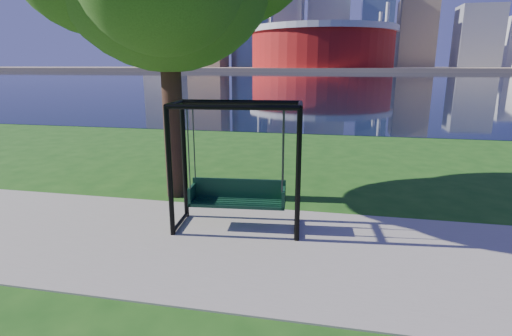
# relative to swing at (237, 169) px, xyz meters

# --- Properties ---
(ground) EXTENTS (900.00, 900.00, 0.00)m
(ground) POSITION_rel_swing_xyz_m (0.60, -0.33, -1.22)
(ground) COLOR #1E5114
(ground) RESTS_ON ground
(path) EXTENTS (120.00, 4.00, 0.03)m
(path) POSITION_rel_swing_xyz_m (0.60, -0.83, -1.20)
(path) COLOR #9E937F
(path) RESTS_ON ground
(river) EXTENTS (900.00, 180.00, 0.02)m
(river) POSITION_rel_swing_xyz_m (0.60, 101.67, -1.21)
(river) COLOR black
(river) RESTS_ON ground
(far_bank) EXTENTS (900.00, 228.00, 2.00)m
(far_bank) POSITION_rel_swing_xyz_m (0.60, 305.67, -0.22)
(far_bank) COLOR #937F60
(far_bank) RESTS_ON ground
(stadium) EXTENTS (83.00, 83.00, 32.00)m
(stadium) POSITION_rel_swing_xyz_m (-9.40, 234.67, 13.01)
(stadium) COLOR maroon
(stadium) RESTS_ON far_bank
(skyline) EXTENTS (392.00, 66.00, 96.50)m
(skyline) POSITION_rel_swing_xyz_m (-3.66, 319.06, 34.67)
(skyline) COLOR gray
(skyline) RESTS_ON far_bank
(swing) EXTENTS (2.55, 1.29, 2.52)m
(swing) POSITION_rel_swing_xyz_m (0.00, 0.00, 0.00)
(swing) COLOR black
(swing) RESTS_ON ground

